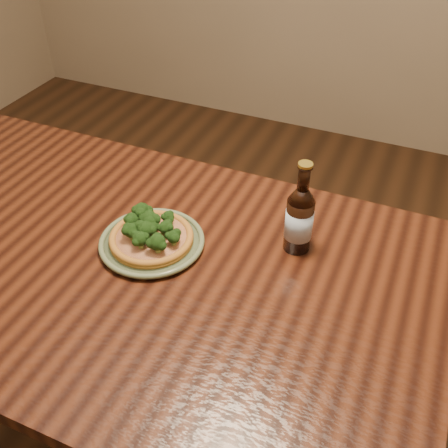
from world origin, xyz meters
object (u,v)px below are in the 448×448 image
at_px(table, 115,277).
at_px(plate, 152,242).
at_px(pizza, 151,235).
at_px(beer_bottle, 299,218).

distance_m(table, plate, 0.15).
height_order(pizza, beer_bottle, beer_bottle).
height_order(plate, beer_bottle, beer_bottle).
distance_m(pizza, beer_bottle, 0.36).
height_order(plate, pizza, pizza).
bearing_deg(plate, pizza, 164.60).
relative_size(table, pizza, 7.77).
bearing_deg(table, beer_bottle, 24.84).
bearing_deg(table, pizza, 34.12).
distance_m(plate, pizza, 0.02).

